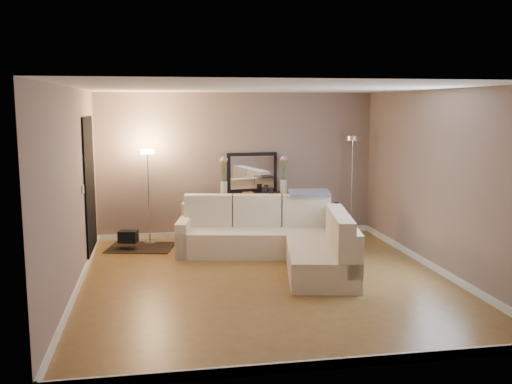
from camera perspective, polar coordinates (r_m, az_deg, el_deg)
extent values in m
cube|color=brown|center=(7.93, 1.01, -8.79)|extent=(5.00, 5.50, 0.01)
cube|color=white|center=(7.57, 1.06, 10.42)|extent=(5.00, 5.50, 0.01)
cube|color=gray|center=(10.34, -1.87, 2.72)|extent=(5.00, 0.02, 2.60)
cube|color=gray|center=(5.00, 7.06, -3.83)|extent=(5.00, 0.02, 2.60)
cube|color=gray|center=(7.58, -17.94, 0.10)|extent=(0.02, 5.50, 2.60)
cube|color=gray|center=(8.48, 17.93, 0.97)|extent=(0.02, 5.50, 2.60)
cube|color=white|center=(10.52, -1.82, -4.08)|extent=(5.00, 0.03, 0.10)
cube|color=white|center=(5.43, 6.73, -16.75)|extent=(5.00, 0.03, 0.10)
cube|color=white|center=(7.85, -17.33, -8.95)|extent=(0.03, 5.50, 0.10)
cube|color=white|center=(8.72, 17.40, -7.20)|extent=(0.03, 5.50, 0.10)
cube|color=black|center=(9.27, -16.27, 0.43)|extent=(0.02, 1.20, 2.20)
cube|color=white|center=(8.42, -16.92, 0.28)|extent=(0.02, 0.08, 0.12)
cube|color=beige|center=(9.23, 0.43, -4.94)|extent=(2.73, 1.37, 0.40)
cube|color=beige|center=(9.51, 0.44, -2.79)|extent=(2.60, 0.68, 0.56)
cube|color=beige|center=(9.30, -7.17, -4.40)|extent=(0.34, 0.92, 0.56)
cube|color=beige|center=(8.06, 6.51, -7.04)|extent=(1.19, 1.75, 0.40)
cube|color=beige|center=(8.46, 8.62, -4.34)|extent=(0.66, 2.51, 0.56)
cube|color=beige|center=(9.41, -4.77, -1.83)|extent=(0.81, 0.36, 0.52)
cube|color=beige|center=(9.37, 0.13, -1.84)|extent=(0.81, 0.36, 0.52)
cube|color=beige|center=(9.40, 5.04, -1.85)|extent=(0.81, 0.36, 0.52)
cube|color=beige|center=(8.26, 8.03, -3.36)|extent=(0.35, 0.75, 0.52)
cube|color=beige|center=(7.53, 8.75, -4.56)|extent=(0.35, 0.75, 0.52)
cube|color=slate|center=(9.37, 5.36, -0.09)|extent=(0.71, 0.47, 0.09)
cube|color=black|center=(10.21, -0.19, -0.30)|extent=(1.32, 0.42, 0.04)
cube|color=black|center=(10.04, -3.35, -2.80)|extent=(0.05, 0.05, 0.76)
cube|color=black|center=(10.31, -3.61, -2.49)|extent=(0.05, 0.05, 0.76)
cube|color=black|center=(10.30, 3.24, -2.50)|extent=(0.05, 0.05, 0.76)
cube|color=black|center=(10.56, 2.82, -2.21)|extent=(0.05, 0.05, 0.76)
cube|color=black|center=(10.33, -0.19, -3.59)|extent=(1.23, 0.39, 0.03)
cube|color=#BF3333|center=(10.20, -3.12, -3.12)|extent=(0.04, 0.16, 0.19)
cube|color=#3359A5|center=(10.20, -2.89, -3.06)|extent=(0.04, 0.16, 0.21)
cube|color=gold|center=(10.21, -2.63, -2.99)|extent=(0.05, 0.16, 0.23)
cube|color=#3F7F4C|center=(10.22, -2.34, -3.09)|extent=(0.06, 0.16, 0.19)
cube|color=#994C99|center=(10.23, -2.08, -3.02)|extent=(0.04, 0.16, 0.21)
cube|color=orange|center=(10.24, -1.86, -2.96)|extent=(0.04, 0.16, 0.23)
cube|color=#262626|center=(10.25, -1.60, -3.06)|extent=(0.05, 0.16, 0.19)
cube|color=#4C99B2|center=(10.26, -1.31, -2.99)|extent=(0.06, 0.16, 0.21)
cube|color=#B2A58C|center=(10.27, -1.05, -2.92)|extent=(0.04, 0.16, 0.23)
cube|color=brown|center=(10.28, -0.83, -3.02)|extent=(0.04, 0.16, 0.19)
cube|color=navy|center=(10.29, -0.57, -2.95)|extent=(0.05, 0.16, 0.21)
cube|color=gold|center=(10.29, -0.29, -2.89)|extent=(0.06, 0.16, 0.23)
cube|color=black|center=(10.33, -0.40, 1.98)|extent=(0.92, 0.09, 0.72)
cube|color=white|center=(10.30, -0.37, 1.96)|extent=(0.80, 0.05, 0.60)
cube|color=#CC5224|center=(10.15, -0.81, -0.13)|extent=(0.19, 0.13, 0.04)
cube|color=black|center=(10.19, 0.86, 0.16)|extent=(0.10, 0.03, 0.13)
cube|color=black|center=(10.23, 1.51, 0.13)|extent=(0.08, 0.02, 0.11)
cylinder|color=silver|center=(10.09, -3.23, 0.37)|extent=(0.13, 0.13, 0.24)
cylinder|color=#38722D|center=(10.05, -3.34, 1.95)|extent=(0.10, 0.01, 0.41)
sphere|color=#E5598C|center=(10.02, -3.47, 3.14)|extent=(0.07, 0.07, 0.07)
cylinder|color=#38722D|center=(10.05, -3.30, 2.01)|extent=(0.06, 0.01, 0.44)
sphere|color=white|center=(10.02, -3.37, 3.25)|extent=(0.07, 0.07, 0.07)
cylinder|color=#38722D|center=(10.05, -3.25, 2.07)|extent=(0.01, 0.01, 0.46)
sphere|color=#598CE5|center=(10.02, -3.26, 3.37)|extent=(0.07, 0.07, 0.07)
cylinder|color=#38722D|center=(10.05, -3.20, 1.95)|extent=(0.05, 0.01, 0.42)
sphere|color=#E58C4C|center=(10.03, -3.15, 3.14)|extent=(0.07, 0.07, 0.07)
cylinder|color=#38722D|center=(10.05, -3.15, 2.01)|extent=(0.10, 0.01, 0.43)
sphere|color=#D866B2|center=(10.03, -3.04, 3.26)|extent=(0.07, 0.07, 0.07)
cylinder|color=silver|center=(10.33, 2.78, 0.57)|extent=(0.13, 0.13, 0.24)
cylinder|color=#38722D|center=(10.29, 2.70, 2.11)|extent=(0.10, 0.01, 0.41)
sphere|color=#E5598C|center=(10.26, 2.60, 3.27)|extent=(0.07, 0.07, 0.07)
cylinder|color=#38722D|center=(10.29, 2.75, 2.17)|extent=(0.06, 0.01, 0.44)
sphere|color=white|center=(10.26, 2.70, 3.39)|extent=(0.07, 0.07, 0.07)
cylinder|color=#38722D|center=(10.29, 2.80, 2.23)|extent=(0.01, 0.01, 0.46)
sphere|color=#598CE5|center=(10.27, 2.80, 3.50)|extent=(0.07, 0.07, 0.07)
cylinder|color=#38722D|center=(10.29, 2.84, 2.12)|extent=(0.05, 0.01, 0.42)
sphere|color=#E58C4C|center=(10.28, 2.91, 3.28)|extent=(0.07, 0.07, 0.07)
cylinder|color=#38722D|center=(10.30, 2.89, 2.17)|extent=(0.10, 0.01, 0.43)
sphere|color=#D866B2|center=(10.28, 3.01, 3.39)|extent=(0.07, 0.07, 0.07)
cylinder|color=silver|center=(10.08, -10.54, -5.01)|extent=(0.25, 0.25, 0.03)
cylinder|color=silver|center=(9.93, -10.66, -0.66)|extent=(0.03, 0.03, 1.55)
cylinder|color=#FFBF72|center=(9.83, -10.79, 3.97)|extent=(0.28, 0.28, 0.07)
cylinder|color=silver|center=(10.68, 9.43, -4.20)|extent=(0.27, 0.27, 0.03)
cylinder|color=silver|center=(10.52, 9.54, 0.42)|extent=(0.03, 0.03, 1.74)
cylinder|color=silver|center=(10.43, 9.67, 5.34)|extent=(0.29, 0.29, 0.08)
cube|color=black|center=(9.81, -11.46, -5.46)|extent=(1.21, 1.01, 0.01)
cube|color=black|center=(9.72, -12.67, -4.37)|extent=(0.34, 0.27, 0.19)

